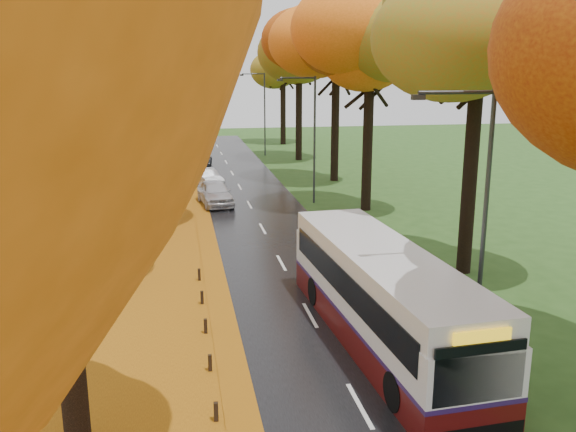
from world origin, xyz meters
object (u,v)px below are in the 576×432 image
object	(u,v)px
streetlamp_near	(478,207)
streetlamp_far	(262,107)
bus	(382,295)
car_dark	(201,160)
car_white	(215,193)
car_silver	(207,178)
streetlamp_mid	(311,130)

from	to	relation	value
streetlamp_near	streetlamp_far	xyz separation A→B (m)	(0.00, 44.00, 0.00)
streetlamp_near	bus	world-z (taller)	streetlamp_near
streetlamp_far	car_dark	distance (m)	9.84
streetlamp_far	streetlamp_near	bearing A→B (deg)	-90.00
streetlamp_far	car_white	distance (m)	22.75
car_dark	car_white	bearing A→B (deg)	-83.51
streetlamp_far	car_silver	size ratio (longest dim) A/B	2.02
streetlamp_near	car_silver	size ratio (longest dim) A/B	2.02
bus	streetlamp_near	bearing A→B (deg)	-39.28
car_silver	car_dark	world-z (taller)	car_silver
car_silver	car_white	bearing A→B (deg)	-106.07
streetlamp_near	car_silver	world-z (taller)	streetlamp_near
streetlamp_far	car_white	bearing A→B (deg)	-105.71
car_white	car_dark	size ratio (longest dim) A/B	1.03
streetlamp_mid	car_silver	size ratio (longest dim) A/B	2.02
bus	car_silver	xyz separation A→B (m)	(-4.13, 26.99, -0.93)
bus	car_dark	size ratio (longest dim) A/B	2.66
streetlamp_far	car_white	world-z (taller)	streetlamp_far
car_dark	streetlamp_mid	bearing A→B (deg)	-62.40
streetlamp_near	bus	bearing A→B (deg)	144.16
streetlamp_far	bus	xyz separation A→B (m)	(-2.17, -42.44, -3.10)
streetlamp_near	car_silver	xyz separation A→B (m)	(-6.30, 28.56, -4.02)
bus	car_white	world-z (taller)	bus
streetlamp_far	car_dark	bearing A→B (deg)	-134.57
streetlamp_far	car_silver	xyz separation A→B (m)	(-6.30, -15.44, -4.02)
car_white	car_silver	xyz separation A→B (m)	(-0.23, 6.13, -0.11)
streetlamp_mid	streetlamp_far	distance (m)	22.00
car_silver	car_dark	xyz separation A→B (m)	(0.00, 9.05, -0.02)
bus	car_dark	bearing A→B (deg)	93.09
car_white	car_dark	world-z (taller)	car_white
streetlamp_near	streetlamp_far	world-z (taller)	same
streetlamp_mid	car_dark	size ratio (longest dim) A/B	1.84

